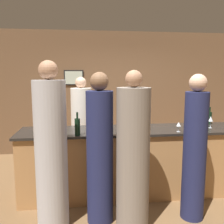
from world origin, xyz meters
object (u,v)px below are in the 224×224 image
object	(u,v)px
wine_bottle_0	(77,126)
wine_bottle_2	(133,124)
guest_0	(133,158)
bartender	(82,131)
guest_1	(51,152)
guest_3	(100,154)
wine_bottle_1	(209,118)
guest_2	(195,152)

from	to	relation	value
wine_bottle_0	wine_bottle_2	bearing A→B (deg)	9.30
guest_0	wine_bottle_2	size ratio (longest dim) A/B	6.52
wine_bottle_0	bartender	bearing A→B (deg)	87.17
guest_1	guest_3	distance (m)	0.57
bartender	wine_bottle_0	size ratio (longest dim) A/B	5.64
wine_bottle_2	guest_3	bearing A→B (deg)	-134.41
guest_3	wine_bottle_1	size ratio (longest dim) A/B	6.54
guest_1	guest_2	xyz separation A→B (m)	(1.74, -0.04, -0.05)
guest_1	guest_2	distance (m)	1.74
bartender	wine_bottle_2	size ratio (longest dim) A/B	6.22
bartender	guest_0	xyz separation A→B (m)	(0.59, -1.65, 0.04)
wine_bottle_0	wine_bottle_2	xyz separation A→B (m)	(0.78, 0.13, -0.01)
guest_2	wine_bottle_2	world-z (taller)	guest_2
wine_bottle_0	wine_bottle_1	world-z (taller)	wine_bottle_0
guest_2	guest_3	distance (m)	1.17
wine_bottle_1	wine_bottle_0	bearing A→B (deg)	-166.01
wine_bottle_0	wine_bottle_2	size ratio (longest dim) A/B	1.10
guest_2	wine_bottle_0	size ratio (longest dim) A/B	5.79
guest_1	guest_3	xyz separation A→B (m)	(0.57, 0.02, -0.05)
guest_1	wine_bottle_0	distance (m)	0.56
guest_1	wine_bottle_0	xyz separation A→B (m)	(0.30, 0.42, 0.21)
wine_bottle_2	guest_0	bearing A→B (deg)	-101.53
guest_1	guest_0	bearing A→B (deg)	-10.06
guest_0	guest_3	bearing A→B (deg)	152.95
bartender	wine_bottle_1	size ratio (longest dim) A/B	6.30
guest_2	wine_bottle_0	world-z (taller)	guest_2
wine_bottle_0	wine_bottle_1	size ratio (longest dim) A/B	1.12
bartender	wine_bottle_0	world-z (taller)	bartender
guest_3	guest_0	bearing A→B (deg)	-27.05
bartender	wine_bottle_1	world-z (taller)	bartender
bartender	wine_bottle_1	distance (m)	2.19
guest_3	bartender	bearing A→B (deg)	98.44
bartender	wine_bottle_0	bearing A→B (deg)	87.17
wine_bottle_1	guest_3	bearing A→B (deg)	-153.67
guest_0	guest_1	xyz separation A→B (m)	(-0.94, 0.17, 0.06)
guest_0	wine_bottle_0	xyz separation A→B (m)	(-0.64, 0.58, 0.27)
guest_1	guest_2	bearing A→B (deg)	-1.43
guest_0	guest_2	distance (m)	0.81
wine_bottle_0	wine_bottle_1	bearing A→B (deg)	13.99
guest_2	wine_bottle_0	distance (m)	1.54
guest_3	wine_bottle_0	distance (m)	0.55
guest_0	guest_2	bearing A→B (deg)	8.71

